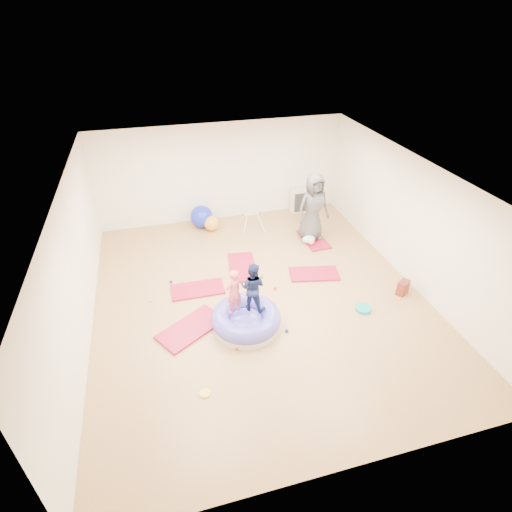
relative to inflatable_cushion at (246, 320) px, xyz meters
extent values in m
cube|color=#A67658|center=(0.51, 0.81, -0.17)|extent=(7.00, 8.00, 0.01)
cube|color=white|center=(0.51, 0.81, 2.63)|extent=(7.00, 8.00, 0.01)
cube|color=white|center=(0.51, 4.81, 1.23)|extent=(7.00, 0.01, 2.80)
cube|color=white|center=(0.51, -3.19, 1.23)|extent=(7.00, 0.01, 2.80)
cube|color=white|center=(-2.99, 0.81, 1.23)|extent=(0.01, 8.00, 2.80)
cube|color=white|center=(4.01, 0.81, 1.23)|extent=(0.01, 8.00, 2.80)
cube|color=#C0153C|center=(-1.09, 0.20, -0.14)|extent=(1.47, 1.26, 0.06)
cube|color=#C0153C|center=(-0.77, 1.43, -0.15)|extent=(1.18, 0.60, 0.05)
cube|color=#C0153C|center=(0.41, 2.04, -0.14)|extent=(0.78, 1.30, 0.05)
cube|color=#C0153C|center=(2.00, 1.30, -0.15)|extent=(1.25, 0.81, 0.05)
cube|color=#C0153C|center=(2.59, 2.81, -0.15)|extent=(0.62, 1.16, 0.05)
cylinder|color=silver|center=(0.00, 0.00, -0.09)|extent=(1.35, 1.35, 0.15)
torus|color=#544CBD|center=(0.00, 0.00, 0.05)|extent=(1.39, 1.39, 0.37)
ellipsoid|color=#544CBD|center=(0.00, 0.00, -0.04)|extent=(0.74, 0.74, 0.33)
imported|color=#F35867|center=(-0.21, 0.09, 0.72)|extent=(0.43, 0.39, 0.99)
imported|color=#18234F|center=(0.16, 0.11, 0.75)|extent=(0.64, 0.61, 1.05)
imported|color=#464646|center=(2.54, 2.89, 0.79)|extent=(0.95, 0.68, 1.82)
ellipsoid|color=#C7E0FF|center=(2.39, 2.66, -0.02)|extent=(0.36, 0.23, 0.20)
sphere|color=beige|center=(2.39, 2.49, 0.00)|extent=(0.17, 0.17, 0.17)
sphere|color=yellow|center=(-1.81, 1.30, -0.14)|extent=(0.07, 0.07, 0.07)
sphere|color=#1828BB|center=(-1.33, 1.87, -0.14)|extent=(0.07, 0.07, 0.07)
sphere|color=red|center=(0.93, 1.00, -0.14)|extent=(0.07, 0.07, 0.07)
sphere|color=yellow|center=(0.45, 0.97, -0.14)|extent=(0.07, 0.07, 0.07)
sphere|color=green|center=(0.76, 1.50, -0.14)|extent=(0.07, 0.07, 0.07)
sphere|color=#1828BB|center=(0.73, -0.38, -0.14)|extent=(0.07, 0.07, 0.07)
sphere|color=red|center=(-0.33, -0.58, -0.14)|extent=(0.07, 0.07, 0.07)
sphere|color=#1828BB|center=(-0.21, 4.37, 0.15)|extent=(0.64, 0.64, 0.64)
sphere|color=orange|center=(0.02, 4.10, 0.04)|extent=(0.43, 0.43, 0.43)
cylinder|color=silver|center=(0.88, 3.62, 0.10)|extent=(0.19, 0.19, 0.50)
cylinder|color=silver|center=(0.88, 4.04, 0.10)|extent=(0.19, 0.19, 0.50)
cylinder|color=silver|center=(1.35, 3.62, 0.10)|extent=(0.19, 0.19, 0.50)
cylinder|color=silver|center=(1.35, 4.04, 0.10)|extent=(0.19, 0.19, 0.50)
cylinder|color=silver|center=(1.12, 3.83, 0.31)|extent=(0.48, 0.03, 0.03)
sphere|color=red|center=(0.87, 3.83, 0.31)|extent=(0.06, 0.06, 0.06)
sphere|color=#1828BB|center=(1.36, 3.83, 0.31)|extent=(0.06, 0.06, 0.06)
cube|color=silver|center=(2.92, 4.61, 0.18)|extent=(0.70, 0.34, 0.70)
cube|color=#2D2D2D|center=(2.92, 4.45, 0.18)|extent=(0.60, 0.02, 0.60)
cube|color=silver|center=(2.92, 4.56, 0.18)|extent=(0.02, 0.24, 0.61)
cube|color=silver|center=(2.92, 4.56, 0.18)|extent=(0.61, 0.24, 0.02)
cylinder|color=teal|center=(2.51, -0.17, -0.13)|extent=(0.33, 0.33, 0.07)
cube|color=#B6301C|center=(3.61, 0.11, -0.01)|extent=(0.33, 0.30, 0.33)
cylinder|color=yellow|center=(-1.06, -1.41, -0.16)|extent=(0.19, 0.19, 0.03)
camera|label=1|loc=(-1.38, -5.81, 5.38)|focal=28.00mm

